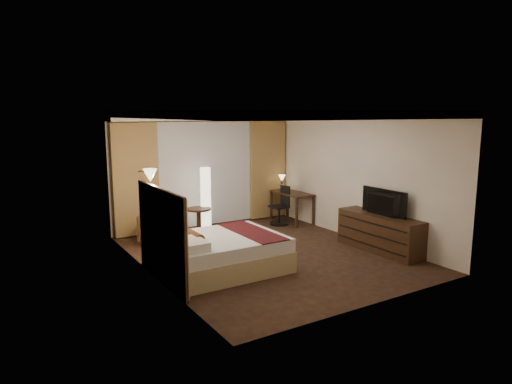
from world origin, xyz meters
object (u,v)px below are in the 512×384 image
bed (221,253)px  dresser (380,233)px  television (380,199)px  floor_lamp (206,200)px  office_chair (279,205)px  armchair (159,226)px  side_table (199,221)px  desk (292,207)px

bed → dresser: size_ratio=1.11×
bed → television: (3.13, -0.63, 0.73)m
floor_lamp → office_chair: floor_lamp is taller
armchair → television: (3.46, -2.81, 0.68)m
floor_lamp → office_chair: size_ratio=1.56×
bed → side_table: bed is taller
dresser → television: (-0.03, 0.00, 0.67)m
side_table → television: bearing=-50.1°
armchair → side_table: bearing=46.6°
floor_lamp → office_chair: bearing=-10.1°
bed → desk: desk is taller
office_chair → bed: bearing=-140.6°
television → bed: bearing=78.2°
side_table → office_chair: (2.04, -0.17, 0.18)m
bed → side_table: size_ratio=3.43×
armchair → television: bearing=-1.6°
office_chair → armchair: bearing=-179.6°
bed → office_chair: 3.46m
side_table → floor_lamp: floor_lamp is taller
desk → dresser: 2.84m
dresser → office_chair: bearing=99.5°
side_table → desk: size_ratio=0.51×
floor_lamp → desk: (2.21, -0.27, -0.37)m
side_table → television: size_ratio=0.55×
television → desk: bearing=-0.0°
bed → television: size_ratio=1.89×
floor_lamp → side_table: bearing=-149.1°
desk → television: size_ratio=1.09×
side_table → dresser: (2.51, -2.97, 0.06)m
floor_lamp → dresser: floor_lamp is taller
armchair → dresser: dresser is taller
armchair → dresser: (3.49, -2.81, 0.01)m
armchair → side_table: 1.00m
office_chair → television: size_ratio=0.88×
desk → bed: bearing=-144.6°
armchair → side_table: size_ratio=1.18×
armchair → desk: size_ratio=0.60×
desk → dresser: (0.05, -2.84, -0.01)m
television → dresser: bearing=-90.4°
side_table → floor_lamp: bearing=30.9°
dresser → television: size_ratio=1.71×
armchair → bed: bearing=-43.9°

